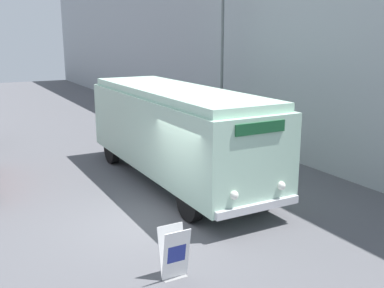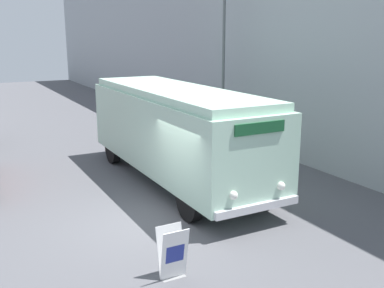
{
  "view_description": "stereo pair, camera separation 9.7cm",
  "coord_description": "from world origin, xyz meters",
  "views": [
    {
      "loc": [
        -4.45,
        -10.18,
        4.81
      ],
      "look_at": [
        1.39,
        0.5,
        1.85
      ],
      "focal_mm": 42.0,
      "sensor_mm": 36.0,
      "label": 1
    },
    {
      "loc": [
        -4.37,
        -10.22,
        4.81
      ],
      "look_at": [
        1.39,
        0.5,
        1.85
      ],
      "focal_mm": 42.0,
      "sensor_mm": 36.0,
      "label": 2
    }
  ],
  "objects": [
    {
      "name": "streetlamp",
      "position": [
        6.06,
        6.34,
        4.34
      ],
      "size": [
        0.36,
        0.36,
        6.74
      ],
      "color": "#595E60",
      "rests_on": "ground_plane"
    },
    {
      "name": "building_wall_right",
      "position": [
        7.3,
        10.0,
        4.46
      ],
      "size": [
        0.3,
        60.0,
        8.92
      ],
      "color": "#9EA3A8",
      "rests_on": "ground_plane"
    },
    {
      "name": "ground_plane",
      "position": [
        0.0,
        0.0,
        0.0
      ],
      "size": [
        80.0,
        80.0,
        0.0
      ],
      "primitive_type": "plane",
      "color": "#56565B"
    },
    {
      "name": "vintage_bus",
      "position": [
        1.99,
        2.77,
        1.81
      ],
      "size": [
        2.61,
        9.24,
        3.15
      ],
      "color": "black",
      "rests_on": "ground_plane"
    },
    {
      "name": "sign_board",
      "position": [
        -0.8,
        -2.77,
        0.53
      ],
      "size": [
        0.57,
        0.41,
        1.09
      ],
      "color": "gray",
      "rests_on": "ground_plane"
    }
  ]
}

